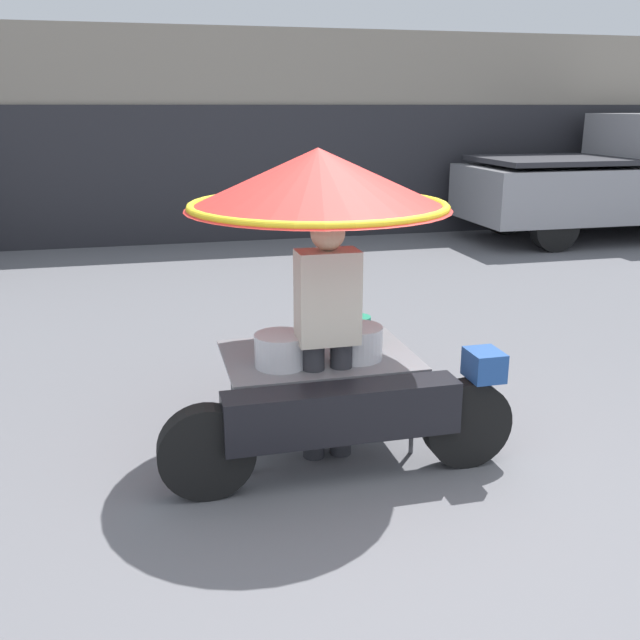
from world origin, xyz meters
name	(u,v)px	position (x,y,z in m)	size (l,w,h in m)	color
ground_plane	(392,499)	(0.00, 0.00, 0.00)	(36.00, 36.00, 0.00)	slate
shopfront_building	(213,136)	(0.00, 9.42, 1.68)	(28.00, 2.06, 3.38)	gray
vendor_motorcycle_cart	(322,228)	(-0.21, 0.81, 1.45)	(2.18, 1.67, 1.94)	black
vendor_person	(327,327)	(-0.23, 0.62, 0.87)	(0.38, 0.22, 1.56)	#2D2D33
pickup_truck	(619,180)	(6.54, 7.14, 0.98)	(5.04, 1.92, 2.06)	black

